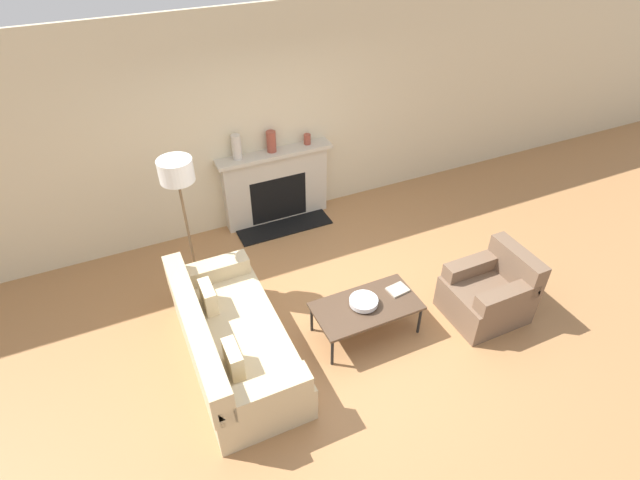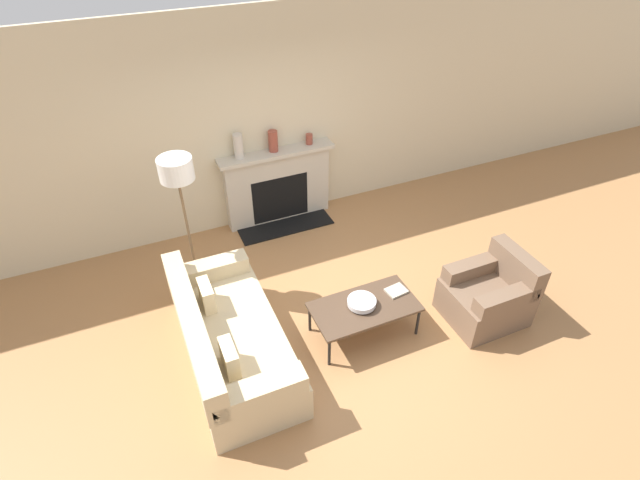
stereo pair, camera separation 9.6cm
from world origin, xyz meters
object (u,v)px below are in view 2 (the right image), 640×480
(book, at_px, (396,291))
(floor_lamp, at_px, (179,187))
(couch, at_px, (228,340))
(mantel_vase_center_left, at_px, (273,141))
(fireplace, at_px, (278,187))
(coffee_table, at_px, (365,308))
(mantel_vase_left, at_px, (238,146))
(bowl, at_px, (362,302))
(mantel_vase_center_right, at_px, (309,139))
(armchair_near, at_px, (489,295))

(book, distance_m, floor_lamp, 2.59)
(couch, bearing_deg, book, -94.74)
(book, bearing_deg, mantel_vase_center_left, 95.51)
(fireplace, xyz_separation_m, book, (0.51, -2.41, -0.11))
(coffee_table, relative_size, book, 4.79)
(book, bearing_deg, couch, 168.35)
(floor_lamp, distance_m, mantel_vase_left, 1.40)
(book, xyz_separation_m, mantel_vase_center_left, (-0.53, 2.42, 0.81))
(bowl, bearing_deg, couch, 172.32)
(floor_lamp, bearing_deg, fireplace, 35.64)
(mantel_vase_center_right, bearing_deg, floor_lamp, -151.63)
(couch, height_order, book, couch)
(couch, distance_m, coffee_table, 1.46)
(bowl, distance_m, floor_lamp, 2.28)
(bowl, xyz_separation_m, mantel_vase_left, (-0.56, 2.46, 0.79))
(fireplace, bearing_deg, book, -78.07)
(bowl, height_order, mantel_vase_center_left, mantel_vase_center_left)
(fireplace, xyz_separation_m, floor_lamp, (-1.42, -1.02, 0.92))
(coffee_table, xyz_separation_m, bowl, (-0.03, 0.02, 0.08))
(bowl, bearing_deg, armchair_near, -13.44)
(coffee_table, height_order, mantel_vase_center_right, mantel_vase_center_right)
(floor_lamp, relative_size, mantel_vase_center_right, 12.56)
(coffee_table, xyz_separation_m, mantel_vase_center_left, (-0.11, 2.48, 0.85))
(book, distance_m, mantel_vase_center_right, 2.53)
(book, relative_size, floor_lamp, 0.13)
(couch, relative_size, floor_lamp, 1.11)
(coffee_table, height_order, floor_lamp, floor_lamp)
(mantel_vase_left, height_order, mantel_vase_center_left, mantel_vase_left)
(coffee_table, bearing_deg, book, 7.66)
(couch, relative_size, armchair_near, 2.34)
(armchair_near, xyz_separation_m, floor_lamp, (-2.92, 1.77, 1.13))
(bowl, bearing_deg, floor_lamp, 135.99)
(armchair_near, relative_size, book, 3.56)
(fireplace, distance_m, couch, 2.64)
(coffee_table, distance_m, mantel_vase_center_right, 2.63)
(fireplace, distance_m, book, 2.46)
(bowl, relative_size, mantel_vase_center_left, 1.08)
(book, bearing_deg, bowl, 177.74)
(coffee_table, xyz_separation_m, mantel_vase_center_right, (0.40, 2.48, 0.77))
(fireplace, distance_m, mantel_vase_center_right, 0.80)
(armchair_near, height_order, mantel_vase_center_left, mantel_vase_center_left)
(fireplace, relative_size, bowl, 5.21)
(coffee_table, height_order, mantel_vase_center_left, mantel_vase_center_left)
(couch, height_order, mantel_vase_center_right, mantel_vase_center_right)
(mantel_vase_left, bearing_deg, mantel_vase_center_right, 0.00)
(floor_lamp, bearing_deg, mantel_vase_center_right, 28.37)
(couch, relative_size, coffee_table, 1.74)
(fireplace, relative_size, mantel_vase_center_right, 11.33)
(mantel_vase_left, bearing_deg, bowl, -77.23)
(bowl, xyz_separation_m, mantel_vase_center_left, (-0.09, 2.46, 0.77))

